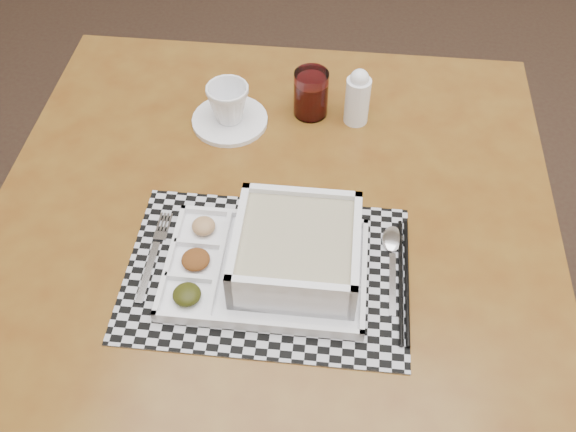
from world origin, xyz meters
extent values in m
cube|color=#5C3010|center=(-0.59, 0.29, 0.72)|extent=(1.08, 1.08, 0.04)
cylinder|color=#5C3010|center=(-1.07, 0.69, 0.35)|extent=(0.05, 0.05, 0.70)
cylinder|color=#5C3010|center=(-0.18, 0.77, 0.35)|extent=(0.05, 0.05, 0.70)
cube|color=#5C3010|center=(-0.63, 0.71, 0.66)|extent=(0.85, 0.11, 0.08)
cube|color=#5C3010|center=(-1.01, 0.25, 0.66)|extent=(0.11, 0.85, 0.08)
cube|color=#5C3010|center=(-0.16, 0.33, 0.66)|extent=(0.11, 0.85, 0.08)
cube|color=#B2B2BA|center=(-0.57, 0.17, 0.74)|extent=(0.48, 0.35, 0.00)
cube|color=white|center=(-0.57, 0.17, 0.75)|extent=(0.34, 0.25, 0.01)
cube|color=white|center=(-0.58, 0.27, 0.76)|extent=(0.32, 0.04, 0.01)
cube|color=white|center=(-0.56, 0.06, 0.76)|extent=(0.32, 0.04, 0.01)
cube|color=white|center=(-0.73, 0.15, 0.76)|extent=(0.03, 0.22, 0.01)
cube|color=white|center=(-0.41, 0.18, 0.76)|extent=(0.03, 0.22, 0.01)
cube|color=white|center=(-0.64, 0.16, 0.76)|extent=(0.03, 0.20, 0.01)
cube|color=white|center=(-0.68, 0.12, 0.76)|extent=(0.08, 0.01, 0.01)
cube|color=white|center=(-0.69, 0.19, 0.76)|extent=(0.08, 0.01, 0.01)
ellipsoid|color=black|center=(-0.68, 0.09, 0.77)|extent=(0.04, 0.04, 0.02)
ellipsoid|color=#43200B|center=(-0.68, 0.16, 0.76)|extent=(0.05, 0.05, 0.02)
ellipsoid|color=#956843|center=(-0.69, 0.23, 0.77)|extent=(0.04, 0.04, 0.02)
cube|color=white|center=(-0.52, 0.19, 0.76)|extent=(0.21, 0.21, 0.01)
cube|color=white|center=(-0.53, 0.28, 0.79)|extent=(0.19, 0.03, 0.08)
cube|color=white|center=(-0.52, 0.10, 0.79)|extent=(0.19, 0.03, 0.08)
cube|color=white|center=(-0.62, 0.18, 0.79)|extent=(0.03, 0.19, 0.08)
cube|color=white|center=(-0.43, 0.20, 0.79)|extent=(0.03, 0.19, 0.08)
cube|color=tan|center=(-0.52, 0.19, 0.79)|extent=(0.19, 0.19, 0.07)
cube|color=#BCBBC2|center=(-0.75, 0.13, 0.75)|extent=(0.02, 0.12, 0.00)
cube|color=#BCBBC2|center=(-0.76, 0.21, 0.75)|extent=(0.02, 0.02, 0.00)
cube|color=#BCBBC2|center=(-0.77, 0.24, 0.75)|extent=(0.01, 0.04, 0.00)
cube|color=#BCBBC2|center=(-0.77, 0.24, 0.75)|extent=(0.01, 0.04, 0.00)
cube|color=#BCBBC2|center=(-0.76, 0.24, 0.75)|extent=(0.01, 0.04, 0.00)
cube|color=#BCBBC2|center=(-0.75, 0.24, 0.75)|extent=(0.01, 0.04, 0.00)
cube|color=#BCBBC2|center=(-0.37, 0.19, 0.75)|extent=(0.02, 0.12, 0.00)
ellipsoid|color=#BCBBC2|center=(-0.38, 0.27, 0.75)|extent=(0.04, 0.06, 0.01)
cylinder|color=black|center=(-0.36, 0.19, 0.75)|extent=(0.03, 0.24, 0.01)
cylinder|color=black|center=(-0.35, 0.20, 0.75)|extent=(0.03, 0.24, 0.01)
cylinder|color=white|center=(-0.72, 0.51, 0.75)|extent=(0.15, 0.15, 0.01)
imported|color=white|center=(-0.72, 0.51, 0.79)|extent=(0.11, 0.11, 0.08)
cylinder|color=white|center=(-0.57, 0.57, 0.79)|extent=(0.07, 0.07, 0.10)
cylinder|color=#3A0406|center=(-0.57, 0.57, 0.78)|extent=(0.06, 0.06, 0.07)
cylinder|color=white|center=(-0.48, 0.57, 0.79)|extent=(0.05, 0.05, 0.10)
sphere|color=white|center=(-0.48, 0.57, 0.85)|extent=(0.04, 0.04, 0.04)
camera|label=1|loc=(-0.42, -0.41, 1.59)|focal=40.00mm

